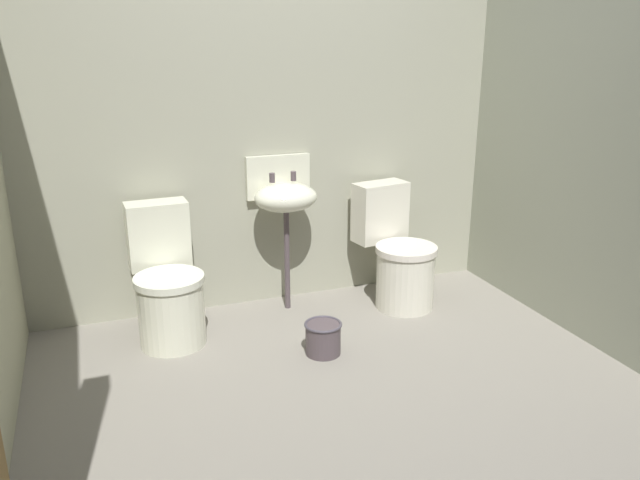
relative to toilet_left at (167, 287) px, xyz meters
The scene contains 7 objects.
ground_plane 1.20m from the toilet_left, 49.88° to the right, with size 3.49×2.86×0.08m, color gray.
wall_back 1.22m from the toilet_left, 28.44° to the left, with size 3.49×0.10×2.42m, color #9E9D88.
wall_right 2.62m from the toilet_left, 18.44° to the right, with size 0.10×2.66×2.42m, color #9CA18C.
toilet_left is the anchor object (origin of this frame).
toilet_right 1.50m from the toilet_left, ahead, with size 0.48×0.65×0.78m.
sink 0.92m from the toilet_left, 13.49° to the left, with size 0.42×0.35×0.99m.
bucket 0.96m from the toilet_left, 33.21° to the right, with size 0.22×0.22×0.19m.
Camera 1 is at (-1.10, -2.66, 1.74)m, focal length 35.77 mm.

